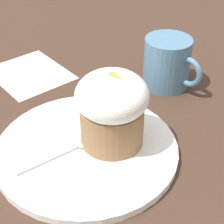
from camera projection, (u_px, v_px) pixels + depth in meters
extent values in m
plane|color=#3D281E|center=(87.00, 152.00, 0.55)|extent=(4.00, 4.00, 0.00)
cylinder|color=white|center=(87.00, 149.00, 0.54)|extent=(0.26, 0.26, 0.01)
cylinder|color=olive|center=(112.00, 124.00, 0.53)|extent=(0.09, 0.09, 0.06)
ellipsoid|color=white|center=(112.00, 95.00, 0.50)|extent=(0.10, 0.10, 0.07)
cone|color=orange|center=(117.00, 78.00, 0.48)|extent=(0.02, 0.01, 0.01)
sphere|color=green|center=(112.00, 75.00, 0.48)|extent=(0.01, 0.01, 0.01)
cube|color=#B7B7BC|center=(49.00, 158.00, 0.52)|extent=(0.03, 0.10, 0.00)
ellipsoid|color=#B7B7BC|center=(88.00, 140.00, 0.55)|extent=(0.04, 0.05, 0.01)
cylinder|color=teal|center=(167.00, 63.00, 0.67)|extent=(0.08, 0.08, 0.09)
torus|color=teal|center=(188.00, 72.00, 0.64)|extent=(0.06, 0.01, 0.06)
cube|color=white|center=(30.00, 73.00, 0.73)|extent=(0.16, 0.14, 0.00)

